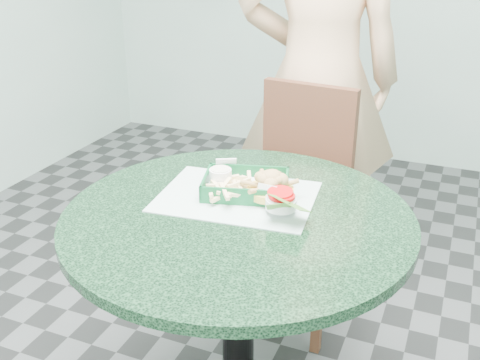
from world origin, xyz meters
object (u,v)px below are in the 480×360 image
at_px(food_basket, 246,194).
at_px(sauce_ramekin, 223,178).
at_px(diner_person, 321,34).
at_px(crab_sandwich, 265,192).
at_px(dining_chair, 299,191).
at_px(cafe_table, 238,273).

relative_size(food_basket, sauce_ramekin, 3.69).
height_order(diner_person, crab_sandwich, diner_person).
height_order(dining_chair, crab_sandwich, dining_chair).
bearing_deg(diner_person, food_basket, 77.43).
relative_size(dining_chair, diner_person, 0.43).
relative_size(diner_person, crab_sandwich, 16.61).
xyz_separation_m(diner_person, sauce_ramekin, (-0.05, -0.84, -0.28)).
distance_m(diner_person, crab_sandwich, 0.93).
height_order(diner_person, sauce_ramekin, diner_person).
height_order(cafe_table, crab_sandwich, crab_sandwich).
distance_m(dining_chair, food_basket, 0.61).
bearing_deg(sauce_ramekin, dining_chair, 82.68).
bearing_deg(crab_sandwich, diner_person, 96.28).
xyz_separation_m(dining_chair, crab_sandwich, (0.07, -0.59, 0.27)).
relative_size(diner_person, food_basket, 9.24).
xyz_separation_m(food_basket, sauce_ramekin, (-0.07, 0.01, 0.04)).
bearing_deg(crab_sandwich, food_basket, 154.47).
height_order(cafe_table, food_basket, food_basket).
relative_size(cafe_table, dining_chair, 1.00).
height_order(dining_chair, food_basket, dining_chair).
bearing_deg(food_basket, cafe_table, -77.73).
xyz_separation_m(cafe_table, crab_sandwich, (0.05, 0.08, 0.22)).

